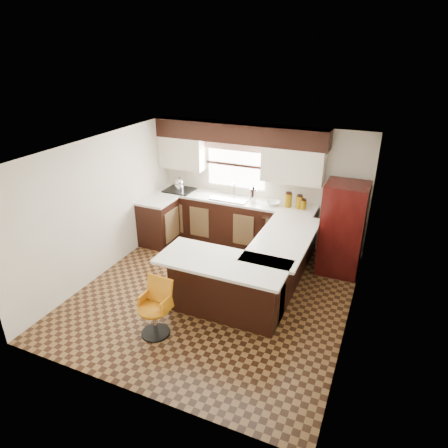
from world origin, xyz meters
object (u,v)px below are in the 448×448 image
at_px(peninsula_long, 279,264).
at_px(refrigerator, 342,229).
at_px(bar_chair, 154,309).
at_px(peninsula_return, 226,287).

bearing_deg(peninsula_long, refrigerator, 49.60).
distance_m(peninsula_long, bar_chair, 2.22).
bearing_deg(refrigerator, peninsula_return, -124.78).
distance_m(peninsula_return, bar_chair, 1.12).
distance_m(peninsula_long, peninsula_return, 1.11).
relative_size(refrigerator, bar_chair, 1.98).
relative_size(peninsula_long, peninsula_return, 1.18).
bearing_deg(bar_chair, refrigerator, 56.39).
bearing_deg(peninsula_long, peninsula_return, -118.30).
relative_size(peninsula_long, refrigerator, 1.19).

